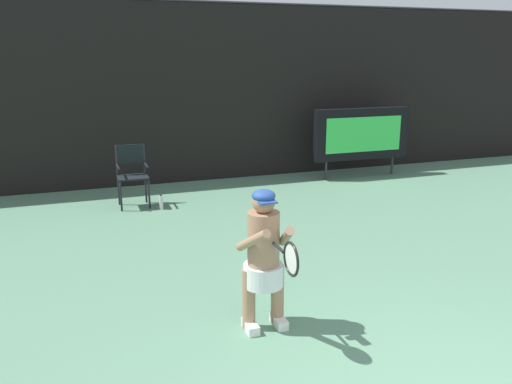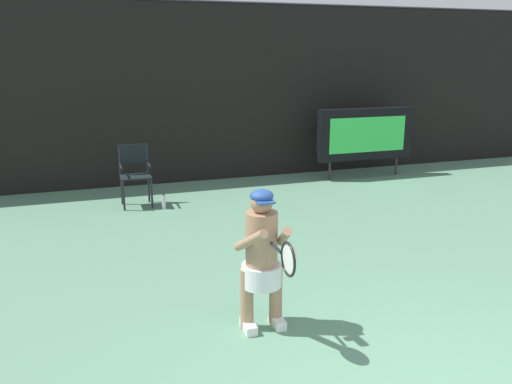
{
  "view_description": "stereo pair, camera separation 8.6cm",
  "coord_description": "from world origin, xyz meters",
  "px_view_note": "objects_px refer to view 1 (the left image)",
  "views": [
    {
      "loc": [
        -2.5,
        -2.19,
        2.63
      ],
      "look_at": [
        -0.52,
        3.41,
        1.05
      ],
      "focal_mm": 36.65,
      "sensor_mm": 36.0,
      "label": 1
    },
    {
      "loc": [
        -2.41,
        -2.22,
        2.63
      ],
      "look_at": [
        -0.52,
        3.41,
        1.05
      ],
      "focal_mm": 36.65,
      "sensor_mm": 36.0,
      "label": 2
    }
  ],
  "objects_px": {
    "scoreboard": "(362,134)",
    "umpire_chair": "(132,172)",
    "tennis_player": "(264,256)",
    "water_bottle": "(161,202)",
    "tennis_racket": "(290,258)"
  },
  "relations": [
    {
      "from": "water_bottle",
      "to": "tennis_player",
      "type": "distance_m",
      "value": 4.44
    },
    {
      "from": "umpire_chair",
      "to": "water_bottle",
      "type": "xyz_separation_m",
      "value": [
        0.42,
        -0.39,
        -0.5
      ]
    },
    {
      "from": "umpire_chair",
      "to": "tennis_player",
      "type": "height_order",
      "value": "tennis_player"
    },
    {
      "from": "tennis_racket",
      "to": "scoreboard",
      "type": "bearing_deg",
      "value": 59.55
    },
    {
      "from": "water_bottle",
      "to": "scoreboard",
      "type": "bearing_deg",
      "value": 12.93
    },
    {
      "from": "umpire_chair",
      "to": "tennis_racket",
      "type": "xyz_separation_m",
      "value": [
        0.76,
        -5.29,
        0.3
      ]
    },
    {
      "from": "umpire_chair",
      "to": "tennis_racket",
      "type": "bearing_deg",
      "value": -81.87
    },
    {
      "from": "scoreboard",
      "to": "tennis_racket",
      "type": "relative_size",
      "value": 3.65
    },
    {
      "from": "scoreboard",
      "to": "umpire_chair",
      "type": "relative_size",
      "value": 2.04
    },
    {
      "from": "scoreboard",
      "to": "tennis_player",
      "type": "relative_size",
      "value": 1.57
    },
    {
      "from": "scoreboard",
      "to": "umpire_chair",
      "type": "bearing_deg",
      "value": -172.48
    },
    {
      "from": "water_bottle",
      "to": "tennis_racket",
      "type": "xyz_separation_m",
      "value": [
        0.33,
        -4.91,
        0.8
      ]
    },
    {
      "from": "water_bottle",
      "to": "tennis_player",
      "type": "relative_size",
      "value": 0.19
    },
    {
      "from": "tennis_player",
      "to": "tennis_racket",
      "type": "xyz_separation_m",
      "value": [
        0.05,
        -0.52,
        0.17
      ]
    },
    {
      "from": "scoreboard",
      "to": "water_bottle",
      "type": "distance_m",
      "value": 4.73
    }
  ]
}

